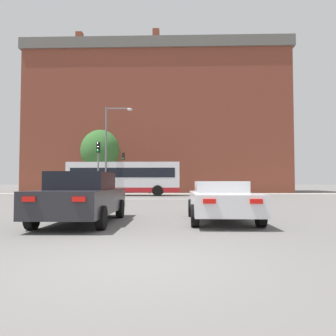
{
  "coord_description": "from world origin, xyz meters",
  "views": [
    {
      "loc": [
        0.64,
        -5.05,
        1.25
      ],
      "look_at": [
        -0.25,
        25.32,
        2.6
      ],
      "focal_mm": 35.0,
      "sensor_mm": 36.0,
      "label": 1
    }
  ],
  "objects": [
    {
      "name": "tree_by_building",
      "position": [
        -8.89,
        36.21,
        5.2
      ],
      "size": [
        5.84,
        5.84,
        8.27
      ],
      "color": "#4C3823",
      "rests_on": "ground_plane"
    },
    {
      "name": "bus_crossing_lead",
      "position": [
        -4.48,
        26.17,
        1.7
      ],
      "size": [
        10.6,
        2.64,
        3.17
      ],
      "rotation": [
        0.0,
        0.0,
        -1.57
      ],
      "color": "silver",
      "rests_on": "ground_plane"
    },
    {
      "name": "far_pavement",
      "position": [
        0.0,
        31.75,
        0.01
      ],
      "size": [
        69.71,
        2.5,
        0.01
      ],
      "primitive_type": "cube",
      "color": "#A09B91",
      "rests_on": "ground_plane"
    },
    {
      "name": "pedestrian_walking_east",
      "position": [
        -10.38,
        31.47,
        0.98
      ],
      "size": [
        0.43,
        0.44,
        1.68
      ],
      "rotation": [
        0.0,
        0.0,
        5.47
      ],
      "color": "brown",
      "rests_on": "ground_plane"
    },
    {
      "name": "street_lamp_junction",
      "position": [
        -5.53,
        24.65,
        4.99
      ],
      "size": [
        2.5,
        0.36,
        8.22
      ],
      "color": "slate",
      "rests_on": "ground_plane"
    },
    {
      "name": "traffic_light_far_left",
      "position": [
        -5.44,
        31.33,
        3.07
      ],
      "size": [
        0.26,
        0.31,
        4.6
      ],
      "color": "slate",
      "rests_on": "ground_plane"
    },
    {
      "name": "ground_plane",
      "position": [
        0.0,
        0.0,
        0.0
      ],
      "size": [
        400.0,
        400.0,
        0.0
      ],
      "primitive_type": "plane",
      "color": "#605E5B"
    },
    {
      "name": "brick_civic_building",
      "position": [
        -2.09,
        40.37,
        9.73
      ],
      "size": [
        34.23,
        12.05,
        22.04
      ],
      "color": "brown",
      "rests_on": "ground_plane"
    },
    {
      "name": "traffic_light_near_left",
      "position": [
        -5.5,
        20.01,
        2.93
      ],
      "size": [
        0.26,
        0.31,
        4.38
      ],
      "color": "slate",
      "rests_on": "ground_plane"
    },
    {
      "name": "stop_line_strip",
      "position": [
        0.0,
        19.8,
        0.0
      ],
      "size": [
        8.74,
        0.3,
        0.01
      ],
      "primitive_type": "cube",
      "color": "silver",
      "rests_on": "ground_plane"
    },
    {
      "name": "car_saloon_left",
      "position": [
        -2.31,
        5.04,
        0.8
      ],
      "size": [
        2.1,
        4.9,
        1.57
      ],
      "rotation": [
        0.0,
        0.0,
        0.01
      ],
      "color": "#232328",
      "rests_on": "ground_plane"
    },
    {
      "name": "car_roadster_right",
      "position": [
        2.05,
        5.64,
        0.67
      ],
      "size": [
        2.08,
        4.65,
        1.29
      ],
      "rotation": [
        0.0,
        0.0,
        -0.01
      ],
      "color": "silver",
      "rests_on": "ground_plane"
    },
    {
      "name": "pedestrian_walking_west",
      "position": [
        -2.59,
        32.23,
        1.08
      ],
      "size": [
        0.43,
        0.44,
        1.81
      ],
      "rotation": [
        0.0,
        0.0,
        3.98
      ],
      "color": "brown",
      "rests_on": "ground_plane"
    },
    {
      "name": "pedestrian_waiting",
      "position": [
        -8.99,
        32.22,
        0.95
      ],
      "size": [
        0.46,
        0.38,
        1.63
      ],
      "rotation": [
        0.0,
        0.0,
        5.8
      ],
      "color": "black",
      "rests_on": "ground_plane"
    }
  ]
}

